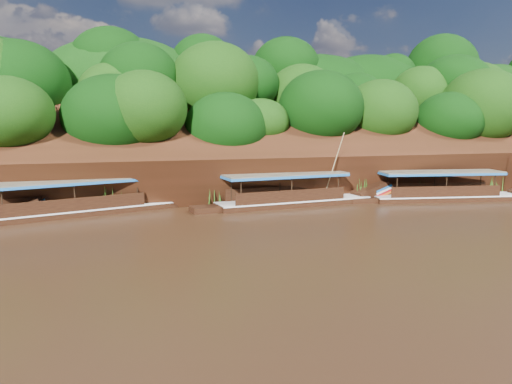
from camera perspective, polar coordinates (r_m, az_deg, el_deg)
ground at (r=31.42m, az=8.85°, el=-4.01°), size 160.00×160.00×0.00m
riverbank at (r=52.35m, az=-1.89°, el=3.05°), size 120.00×30.06×19.40m
boat_0 at (r=44.60m, az=22.06°, el=-0.18°), size 15.27×4.46×5.96m
boat_1 at (r=39.20m, az=5.42°, el=-0.66°), size 14.94×3.71×6.15m
boat_2 at (r=37.34m, az=-17.87°, el=-1.48°), size 15.91×6.76×6.15m
reeds at (r=38.70m, az=-2.01°, el=-0.37°), size 50.49×2.13×2.10m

